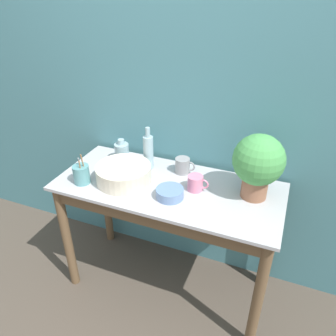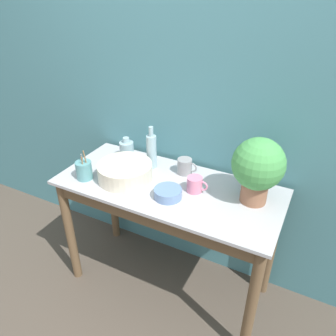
% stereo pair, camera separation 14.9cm
% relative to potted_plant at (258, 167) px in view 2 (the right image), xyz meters
% --- Properties ---
extents(ground_plane, '(12.00, 12.00, 0.00)m').
position_rel_potted_plant_xyz_m(ground_plane, '(-0.49, -0.38, -1.05)').
color(ground_plane, '#4C4238').
extents(wall_back, '(6.00, 0.05, 2.40)m').
position_rel_potted_plant_xyz_m(wall_back, '(-0.49, 0.27, 0.15)').
color(wall_back, teal).
rests_on(wall_back, ground_plane).
extents(counter_table, '(1.34, 0.59, 0.83)m').
position_rel_potted_plant_xyz_m(counter_table, '(-0.49, -0.10, -0.39)').
color(counter_table, brown).
rests_on(counter_table, ground_plane).
extents(potted_plant, '(0.28, 0.28, 0.37)m').
position_rel_potted_plant_xyz_m(potted_plant, '(0.00, 0.00, 0.00)').
color(potted_plant, '#8C5B42').
rests_on(potted_plant, counter_table).
extents(bowl_wash_large, '(0.33, 0.33, 0.10)m').
position_rel_potted_plant_xyz_m(bowl_wash_large, '(-0.75, -0.13, -0.16)').
color(bowl_wash_large, beige).
rests_on(bowl_wash_large, counter_table).
extents(bottle_tall, '(0.06, 0.06, 0.28)m').
position_rel_potted_plant_xyz_m(bottle_tall, '(-0.68, 0.07, -0.10)').
color(bottle_tall, '#93B2BC').
rests_on(bottle_tall, counter_table).
extents(bottle_short, '(0.09, 0.09, 0.15)m').
position_rel_potted_plant_xyz_m(bottle_short, '(-0.88, 0.09, -0.15)').
color(bottle_short, '#93B2BC').
rests_on(bottle_short, counter_table).
extents(mug_grey, '(0.13, 0.09, 0.10)m').
position_rel_potted_plant_xyz_m(mug_grey, '(-0.46, 0.09, -0.17)').
color(mug_grey, gray).
rests_on(mug_grey, counter_table).
extents(mug_pink, '(0.13, 0.09, 0.09)m').
position_rel_potted_plant_xyz_m(mug_pink, '(-0.32, -0.06, -0.17)').
color(mug_pink, pink).
rests_on(mug_pink, counter_table).
extents(bowl_small_blue, '(0.16, 0.16, 0.05)m').
position_rel_potted_plant_xyz_m(bowl_small_blue, '(-0.43, -0.19, -0.19)').
color(bowl_small_blue, '#6684B2').
rests_on(bowl_small_blue, counter_table).
extents(utensil_cup, '(0.10, 0.10, 0.20)m').
position_rel_potted_plant_xyz_m(utensil_cup, '(-0.97, -0.24, -0.16)').
color(utensil_cup, '#569399').
rests_on(utensil_cup, counter_table).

